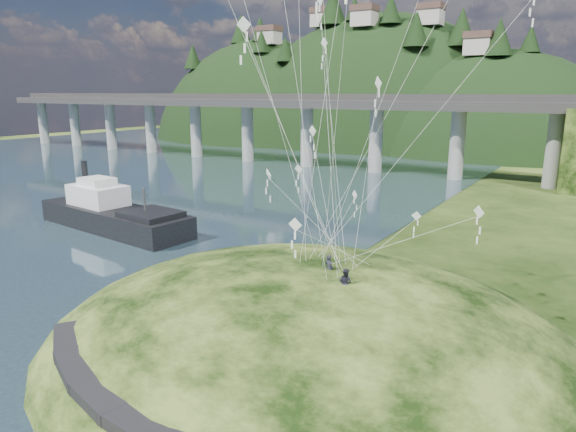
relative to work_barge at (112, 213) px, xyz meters
The scene contains 10 objects.
ground 28.89m from the work_barge, 29.25° to the right, with size 320.00×320.00×0.00m, color black.
water 49.51m from the work_barge, 161.24° to the left, with size 240.00×240.00×0.00m, color #2B424F.
grass_hill 35.45m from the work_barge, 20.03° to the right, with size 36.00×32.00×13.00m.
footpath 40.39m from the work_barge, 36.16° to the right, with size 22.29×5.84×0.83m.
bridge 56.54m from the work_barge, 91.34° to the left, with size 160.00×11.00×15.00m.
far_ridge 110.04m from the work_barge, 99.68° to the left, with size 153.00×70.00×94.50m.
work_barge is the anchor object (origin of this frame).
wooden_dock 24.06m from the work_barge, 19.91° to the right, with size 12.34×4.17×0.87m.
kite_flyers 37.54m from the work_barge, 19.01° to the right, with size 2.69×2.21×1.84m.
kite_swarm 38.52m from the work_barge, 15.80° to the right, with size 16.59×16.34×21.30m.
Camera 1 is at (22.72, -23.46, 15.49)m, focal length 32.00 mm.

